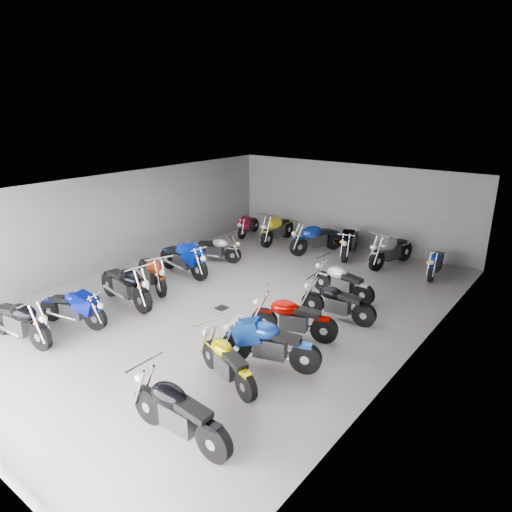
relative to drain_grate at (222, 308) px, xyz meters
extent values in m
plane|color=gray|center=(0.00, 0.50, -0.01)|extent=(14.00, 14.00, 0.00)
cube|color=slate|center=(0.00, 7.50, 1.59)|extent=(10.00, 0.10, 3.20)
cube|color=slate|center=(-5.00, 0.50, 1.59)|extent=(0.10, 14.00, 3.20)
cube|color=slate|center=(5.00, 0.50, 1.59)|extent=(0.10, 14.00, 3.20)
cube|color=black|center=(0.00, 0.50, 3.21)|extent=(10.00, 14.00, 0.04)
cube|color=black|center=(0.00, 0.00, 0.00)|extent=(0.32, 0.32, 0.01)
cylinder|color=black|center=(-1.73, -4.17, 0.34)|extent=(0.70, 0.22, 0.69)
cylinder|color=black|center=(-3.28, -4.36, 0.34)|extent=(0.70, 0.24, 0.69)
cube|color=#2D2D30|center=(-2.50, -4.26, 0.44)|extent=(0.73, 0.40, 0.43)
ellipsoid|color=black|center=(-2.27, -4.24, 0.79)|extent=(0.78, 0.51, 0.39)
cube|color=black|center=(-2.84, -4.30, 0.75)|extent=(0.68, 0.38, 0.20)
cylinder|color=black|center=(-1.61, -2.83, 0.30)|extent=(0.63, 0.30, 0.62)
cylinder|color=black|center=(-2.95, -3.24, 0.30)|extent=(0.63, 0.32, 0.62)
cube|color=#2D2D30|center=(-2.28, -3.04, 0.40)|extent=(0.68, 0.46, 0.39)
ellipsoid|color=#061384|center=(-2.08, -2.98, 0.71)|extent=(0.74, 0.56, 0.35)
cube|color=black|center=(-2.57, -3.13, 0.67)|extent=(0.64, 0.43, 0.18)
cylinder|color=black|center=(-1.48, -1.50, 0.36)|extent=(0.74, 0.22, 0.73)
cylinder|color=black|center=(-3.12, -1.33, 0.36)|extent=(0.75, 0.25, 0.73)
cube|color=#2D2D30|center=(-2.30, -1.41, 0.47)|extent=(0.77, 0.42, 0.46)
ellipsoid|color=black|center=(-2.05, -1.44, 0.84)|extent=(0.82, 0.53, 0.41)
cube|color=black|center=(-2.66, -1.38, 0.79)|extent=(0.73, 0.39, 0.21)
cylinder|color=black|center=(-1.92, -0.49, 0.33)|extent=(0.67, 0.37, 0.67)
cylinder|color=black|center=(-3.32, 0.06, 0.33)|extent=(0.68, 0.39, 0.67)
cube|color=#2D2D30|center=(-2.62, -0.21, 0.43)|extent=(0.74, 0.53, 0.42)
ellipsoid|color=#9A260E|center=(-2.41, -0.30, 0.76)|extent=(0.81, 0.64, 0.37)
cube|color=black|center=(-2.93, -0.09, 0.72)|extent=(0.70, 0.50, 0.19)
cylinder|color=black|center=(-1.96, 1.13, 0.35)|extent=(0.72, 0.21, 0.71)
cylinder|color=black|center=(-3.55, 1.28, 0.35)|extent=(0.72, 0.23, 0.71)
cube|color=#2D2D30|center=(-2.75, 1.21, 0.46)|extent=(0.75, 0.40, 0.44)
ellipsoid|color=#0421B2|center=(-2.51, 1.18, 0.81)|extent=(0.79, 0.51, 0.40)
cube|color=black|center=(-3.11, 1.24, 0.77)|extent=(0.70, 0.37, 0.20)
cylinder|color=black|center=(-2.18, 3.03, 0.29)|extent=(0.60, 0.33, 0.59)
cylinder|color=black|center=(-3.44, 2.55, 0.29)|extent=(0.61, 0.34, 0.59)
cube|color=#2D2D30|center=(-2.81, 2.79, 0.38)|extent=(0.66, 0.48, 0.37)
ellipsoid|color=#ABACB1|center=(-2.62, 2.86, 0.68)|extent=(0.72, 0.57, 0.33)
cube|color=black|center=(-3.09, 2.68, 0.64)|extent=(0.62, 0.45, 0.17)
cylinder|color=black|center=(2.16, -4.28, 0.33)|extent=(0.67, 0.15, 0.67)
cylinder|color=black|center=(3.67, -4.25, 0.33)|extent=(0.67, 0.17, 0.67)
cube|color=#2D2D30|center=(2.92, -4.27, 0.43)|extent=(0.68, 0.32, 0.42)
ellipsoid|color=black|center=(2.69, -4.27, 0.77)|extent=(0.72, 0.43, 0.38)
cube|color=black|center=(3.25, -4.26, 0.72)|extent=(0.64, 0.30, 0.19)
cylinder|color=black|center=(1.80, -2.33, 0.30)|extent=(0.61, 0.31, 0.60)
cylinder|color=black|center=(3.10, -2.76, 0.30)|extent=(0.62, 0.32, 0.60)
cube|color=#2D2D30|center=(2.45, -2.55, 0.39)|extent=(0.67, 0.46, 0.38)
ellipsoid|color=#C4AD00|center=(2.25, -2.48, 0.69)|extent=(0.73, 0.56, 0.34)
cube|color=black|center=(2.74, -2.64, 0.65)|extent=(0.63, 0.43, 0.17)
cylinder|color=black|center=(2.03, -1.78, 0.33)|extent=(0.69, 0.35, 0.68)
cylinder|color=black|center=(3.49, -1.29, 0.33)|extent=(0.69, 0.37, 0.68)
cube|color=#2D2D30|center=(2.76, -1.54, 0.44)|extent=(0.75, 0.52, 0.42)
ellipsoid|color=navy|center=(2.54, -1.61, 0.78)|extent=(0.82, 0.63, 0.38)
cube|color=black|center=(3.08, -1.43, 0.74)|extent=(0.71, 0.49, 0.19)
cylinder|color=black|center=(1.77, -0.41, 0.32)|extent=(0.65, 0.33, 0.65)
cylinder|color=black|center=(3.16, 0.06, 0.32)|extent=(0.66, 0.35, 0.65)
cube|color=#2D2D30|center=(2.47, -0.17, 0.42)|extent=(0.72, 0.50, 0.40)
ellipsoid|color=#900400|center=(2.26, -0.25, 0.74)|extent=(0.78, 0.61, 0.36)
cube|color=black|center=(2.77, -0.07, 0.70)|extent=(0.67, 0.47, 0.18)
cylinder|color=black|center=(2.14, 1.24, 0.30)|extent=(0.63, 0.20, 0.62)
cylinder|color=black|center=(3.53, 1.40, 0.30)|extent=(0.63, 0.22, 0.62)
cube|color=#2D2D30|center=(2.84, 1.32, 0.40)|extent=(0.66, 0.36, 0.39)
ellipsoid|color=black|center=(2.63, 1.29, 0.71)|extent=(0.70, 0.46, 0.35)
cube|color=black|center=(3.15, 1.35, 0.67)|extent=(0.61, 0.34, 0.18)
cylinder|color=black|center=(1.57, 2.74, 0.30)|extent=(0.63, 0.20, 0.62)
cylinder|color=black|center=(2.97, 2.58, 0.30)|extent=(0.63, 0.22, 0.62)
cube|color=#2D2D30|center=(2.27, 2.66, 0.40)|extent=(0.66, 0.36, 0.39)
ellipsoid|color=silver|center=(2.06, 2.69, 0.71)|extent=(0.70, 0.46, 0.35)
cube|color=black|center=(2.58, 2.63, 0.67)|extent=(0.62, 0.34, 0.18)
cylinder|color=black|center=(-3.84, 5.55, 0.28)|extent=(0.25, 0.58, 0.56)
cylinder|color=black|center=(-4.16, 6.79, 0.28)|extent=(0.27, 0.58, 0.56)
cube|color=#2D2D30|center=(-4.00, 6.17, 0.36)|extent=(0.40, 0.62, 0.35)
ellipsoid|color=maroon|center=(-3.95, 5.98, 0.65)|extent=(0.49, 0.67, 0.32)
cube|color=black|center=(-4.07, 6.44, 0.61)|extent=(0.37, 0.58, 0.16)
cylinder|color=black|center=(-2.35, 5.24, 0.36)|extent=(0.21, 0.74, 0.72)
cylinder|color=black|center=(-2.49, 6.88, 0.36)|extent=(0.23, 0.74, 0.72)
cube|color=#2D2D30|center=(-2.42, 6.06, 0.47)|extent=(0.40, 0.76, 0.45)
ellipsoid|color=yellow|center=(-2.40, 5.81, 0.83)|extent=(0.52, 0.81, 0.41)
cube|color=black|center=(-2.45, 6.42, 0.79)|extent=(0.38, 0.72, 0.21)
cylinder|color=black|center=(-0.79, 5.11, 0.35)|extent=(0.41, 0.72, 0.72)
cylinder|color=black|center=(-0.17, 6.62, 0.35)|extent=(0.43, 0.73, 0.72)
cube|color=#2D2D30|center=(-0.48, 5.87, 0.47)|extent=(0.59, 0.80, 0.45)
ellipsoid|color=navy|center=(-0.58, 5.64, 0.83)|extent=(0.71, 0.88, 0.40)
cube|color=black|center=(-0.34, 6.20, 0.78)|extent=(0.56, 0.75, 0.20)
cylinder|color=black|center=(0.90, 5.49, 0.34)|extent=(0.32, 0.71, 0.69)
cylinder|color=black|center=(0.47, 7.01, 0.34)|extent=(0.34, 0.71, 0.69)
cube|color=#2D2D30|center=(0.69, 6.25, 0.45)|extent=(0.50, 0.77, 0.43)
ellipsoid|color=black|center=(0.75, 6.02, 0.80)|extent=(0.62, 0.83, 0.39)
cube|color=black|center=(0.59, 6.58, 0.75)|extent=(0.47, 0.72, 0.20)
cylinder|color=black|center=(2.12, 5.37, 0.35)|extent=(0.29, 0.73, 0.72)
cylinder|color=black|center=(2.46, 6.96, 0.35)|extent=(0.31, 0.74, 0.72)
cube|color=#2D2D30|center=(2.29, 6.16, 0.47)|extent=(0.48, 0.78, 0.45)
ellipsoid|color=#A7A5AD|center=(2.24, 5.92, 0.82)|extent=(0.60, 0.84, 0.40)
cube|color=black|center=(2.36, 6.52, 0.78)|extent=(0.45, 0.73, 0.20)
cylinder|color=black|center=(3.89, 5.51, 0.28)|extent=(0.17, 0.58, 0.57)
cylinder|color=black|center=(3.75, 6.79, 0.28)|extent=(0.19, 0.58, 0.57)
cube|color=#2D2D30|center=(3.82, 6.15, 0.37)|extent=(0.32, 0.60, 0.36)
ellipsoid|color=#0C239E|center=(3.84, 5.96, 0.65)|extent=(0.42, 0.64, 0.32)
cube|color=black|center=(3.79, 6.43, 0.62)|extent=(0.30, 0.57, 0.16)
camera|label=1|loc=(7.74, -8.43, 5.32)|focal=32.00mm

